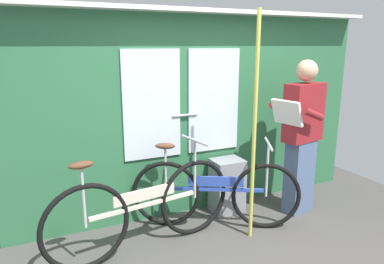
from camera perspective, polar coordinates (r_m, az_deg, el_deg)
train_door_wall at (r=3.86m, az=1.09°, el=3.51°), size 4.07×0.28×2.16m
bicycle_near_door at (r=3.28m, az=-7.60°, el=-12.05°), size 1.80×0.46×0.96m
bicycle_leaning_behind at (r=3.66m, az=3.64°, el=-9.62°), size 1.52×0.86×0.90m
passenger_reading_newspaper at (r=4.00m, az=17.05°, el=-0.42°), size 0.61×0.54×1.67m
trash_bin_by_wall at (r=4.03m, az=5.58°, el=-8.46°), size 0.34×0.28×0.60m
handrail_pole at (r=3.30m, az=9.91°, el=0.28°), size 0.04×0.04×2.12m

